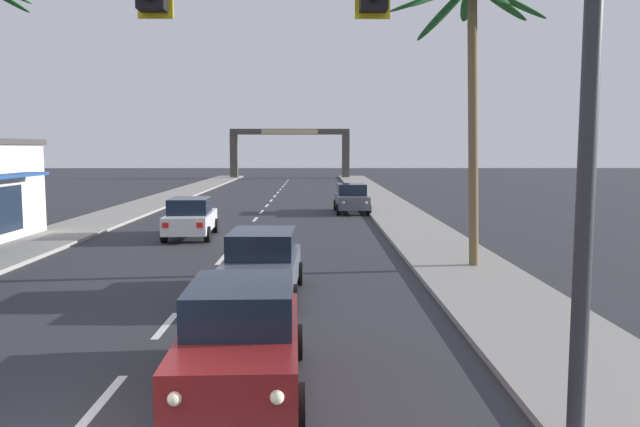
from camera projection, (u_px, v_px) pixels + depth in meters
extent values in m
cube|color=gray|center=(421.00, 233.00, 27.43)|extent=(3.20, 110.00, 0.14)
cube|color=gray|center=(62.00, 234.00, 27.33)|extent=(3.20, 110.00, 0.14)
cube|color=silver|center=(103.00, 400.00, 9.51)|extent=(0.16, 2.00, 0.01)
cube|color=silver|center=(166.00, 325.00, 13.50)|extent=(0.16, 2.00, 0.01)
cube|color=silver|center=(200.00, 285.00, 17.48)|extent=(0.16, 2.00, 0.01)
cube|color=silver|center=(222.00, 259.00, 21.46)|extent=(0.16, 2.00, 0.01)
cube|color=silver|center=(236.00, 242.00, 25.45)|extent=(0.16, 2.00, 0.01)
cube|color=silver|center=(247.00, 229.00, 29.43)|extent=(0.16, 2.00, 0.01)
cube|color=silver|center=(255.00, 219.00, 33.41)|extent=(0.16, 2.00, 0.01)
cube|color=silver|center=(262.00, 212.00, 37.40)|extent=(0.16, 2.00, 0.01)
cube|color=silver|center=(267.00, 205.00, 41.38)|extent=(0.16, 2.00, 0.01)
cube|color=silver|center=(271.00, 200.00, 45.36)|extent=(0.16, 2.00, 0.01)
cube|color=silver|center=(275.00, 196.00, 49.34)|extent=(0.16, 2.00, 0.01)
cube|color=silver|center=(278.00, 192.00, 53.33)|extent=(0.16, 2.00, 0.01)
cube|color=silver|center=(280.00, 189.00, 57.31)|extent=(0.16, 2.00, 0.01)
cube|color=silver|center=(283.00, 187.00, 61.29)|extent=(0.16, 2.00, 0.01)
cube|color=silver|center=(285.00, 184.00, 65.28)|extent=(0.16, 2.00, 0.01)
cube|color=silver|center=(287.00, 182.00, 69.26)|extent=(0.16, 2.00, 0.01)
cube|color=silver|center=(288.00, 180.00, 73.24)|extent=(0.16, 2.00, 0.01)
cylinder|color=#2D2D33|center=(587.00, 161.00, 7.61)|extent=(0.22, 0.22, 7.26)
cube|color=maroon|center=(241.00, 348.00, 9.82)|extent=(1.90, 4.36, 0.72)
cube|color=black|center=(241.00, 303.00, 9.90)|extent=(1.67, 2.25, 0.64)
cylinder|color=black|center=(297.00, 407.00, 8.48)|extent=(0.24, 0.65, 0.64)
cylinder|color=black|center=(167.00, 409.00, 8.41)|extent=(0.24, 0.65, 0.64)
cylinder|color=black|center=(296.00, 342.00, 11.30)|extent=(0.24, 0.65, 0.64)
cylinder|color=black|center=(199.00, 343.00, 11.24)|extent=(0.24, 0.65, 0.64)
sphere|color=#F9EFC6|center=(277.00, 397.00, 7.68)|extent=(0.18, 0.18, 0.18)
sphere|color=#F9EFC6|center=(174.00, 399.00, 7.63)|extent=(0.18, 0.18, 0.18)
cube|color=red|center=(285.00, 307.00, 11.98)|extent=(0.24, 0.07, 0.20)
cube|color=red|center=(216.00, 307.00, 11.93)|extent=(0.24, 0.07, 0.20)
cube|color=#4C515B|center=(262.00, 271.00, 16.01)|extent=(1.84, 4.33, 0.72)
cube|color=black|center=(262.00, 243.00, 16.09)|extent=(1.64, 2.23, 0.64)
cylinder|color=black|center=(293.00, 298.00, 14.62)|extent=(0.23, 0.64, 0.64)
cylinder|color=black|center=(219.00, 298.00, 14.64)|extent=(0.23, 0.64, 0.64)
cylinder|color=black|center=(299.00, 274.00, 17.45)|extent=(0.23, 0.64, 0.64)
cylinder|color=black|center=(236.00, 273.00, 17.47)|extent=(0.23, 0.64, 0.64)
sphere|color=#F9EFC6|center=(280.00, 286.00, 13.83)|extent=(0.18, 0.18, 0.18)
sphere|color=#F9EFC6|center=(224.00, 286.00, 13.85)|extent=(0.18, 0.18, 0.18)
cube|color=red|center=(293.00, 253.00, 18.14)|extent=(0.24, 0.06, 0.20)
cube|color=red|center=(247.00, 253.00, 18.15)|extent=(0.24, 0.06, 0.20)
cube|color=silver|center=(191.00, 221.00, 26.68)|extent=(1.97, 4.38, 0.72)
cube|color=black|center=(190.00, 206.00, 26.46)|extent=(1.70, 2.27, 0.64)
cylinder|color=black|center=(176.00, 226.00, 28.08)|extent=(0.25, 0.65, 0.64)
cylinder|color=black|center=(215.00, 226.00, 28.17)|extent=(0.25, 0.65, 0.64)
cylinder|color=black|center=(164.00, 235.00, 25.26)|extent=(0.25, 0.65, 0.64)
cylinder|color=black|center=(207.00, 234.00, 25.35)|extent=(0.25, 0.65, 0.64)
sphere|color=#B2B2AD|center=(184.00, 214.00, 28.79)|extent=(0.18, 0.18, 0.18)
sphere|color=#B2B2AD|center=(212.00, 214.00, 28.86)|extent=(0.18, 0.18, 0.18)
cube|color=red|center=(165.00, 225.00, 24.48)|extent=(0.24, 0.07, 0.20)
cube|color=red|center=(200.00, 225.00, 24.56)|extent=(0.24, 0.07, 0.20)
cube|color=#4C515B|center=(352.00, 201.00, 36.84)|extent=(1.86, 4.34, 0.72)
cube|color=black|center=(352.00, 189.00, 36.91)|extent=(1.65, 2.24, 0.64)
cylinder|color=black|center=(369.00, 209.00, 35.49)|extent=(0.23, 0.64, 0.64)
cylinder|color=black|center=(338.00, 210.00, 35.44)|extent=(0.23, 0.64, 0.64)
cylinder|color=black|center=(364.00, 205.00, 38.31)|extent=(0.23, 0.64, 0.64)
cylinder|color=black|center=(336.00, 205.00, 38.26)|extent=(0.23, 0.64, 0.64)
sphere|color=#B2B2AD|center=(366.00, 203.00, 34.69)|extent=(0.18, 0.18, 0.18)
sphere|color=#B2B2AD|center=(344.00, 203.00, 34.65)|extent=(0.18, 0.18, 0.18)
cube|color=red|center=(360.00, 196.00, 38.99)|extent=(0.24, 0.07, 0.20)
cube|color=red|center=(338.00, 196.00, 38.95)|extent=(0.24, 0.07, 0.20)
cylinder|color=brown|center=(473.00, 131.00, 19.27)|extent=(0.56, 0.29, 8.58)
ellipsoid|color=#236028|center=(510.00, 1.00, 19.03)|extent=(2.48, 0.73, 1.11)
ellipsoid|color=#236028|center=(500.00, 2.00, 19.51)|extent=(2.33, 1.66, 0.98)
ellipsoid|color=#236028|center=(468.00, 3.00, 20.08)|extent=(0.74, 2.58, 0.78)
ellipsoid|color=#236028|center=(443.00, 13.00, 19.73)|extent=(1.70, 2.02, 1.53)
cube|color=#423D38|center=(234.00, 156.00, 78.10)|extent=(0.90, 0.90, 5.38)
cube|color=#423D38|center=(346.00, 156.00, 78.19)|extent=(0.90, 0.90, 5.38)
cube|color=#423D38|center=(290.00, 132.00, 77.83)|extent=(14.74, 0.60, 0.70)
cube|color=tan|center=(290.00, 132.00, 77.51)|extent=(6.92, 0.08, 0.56)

